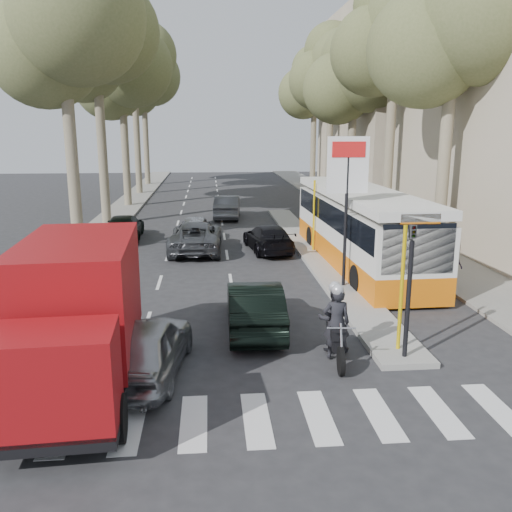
{
  "coord_description": "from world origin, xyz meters",
  "views": [
    {
      "loc": [
        -1.69,
        -14.11,
        5.9
      ],
      "look_at": [
        -0.13,
        3.92,
        1.6
      ],
      "focal_mm": 38.0,
      "sensor_mm": 36.0,
      "label": 1
    }
  ],
  "objects": [
    {
      "name": "queue_car_c",
      "position": [
        -2.45,
        14.84,
        0.66
      ],
      "size": [
        1.84,
        3.97,
        1.32
      ],
      "primitive_type": "imported",
      "rotation": [
        0.0,
        0.0,
        3.07
      ],
      "color": "#ABAEB3",
      "rests_on": "ground"
    },
    {
      "name": "ground",
      "position": [
        0.0,
        0.0,
        0.0
      ],
      "size": [
        120.0,
        120.0,
        0.0
      ],
      "primitive_type": "plane",
      "color": "#28282B",
      "rests_on": "ground"
    },
    {
      "name": "tree_r_a",
      "position": [
        9.13,
        10.11,
        10.38
      ],
      "size": [
        7.4,
        7.2,
        14.1
      ],
      "color": "#6B604C",
      "rests_on": "ground"
    },
    {
      "name": "pedestrian_far",
      "position": [
        8.91,
        10.59,
        0.94
      ],
      "size": [
        1.09,
        0.53,
        1.64
      ],
      "primitive_type": "imported",
      "rotation": [
        0.0,
        0.0,
        3.08
      ],
      "color": "#706654",
      "rests_on": "sidewalk_right"
    },
    {
      "name": "red_truck",
      "position": [
        -4.73,
        -2.29,
        1.8
      ],
      "size": [
        2.75,
        6.49,
        3.4
      ],
      "rotation": [
        0.0,
        0.0,
        0.06
      ],
      "color": "black",
      "rests_on": "ground"
    },
    {
      "name": "billboard",
      "position": [
        3.25,
        5.0,
        3.7
      ],
      "size": [
        1.5,
        12.1,
        5.6
      ],
      "color": "yellow",
      "rests_on": "ground"
    },
    {
      "name": "tree_l_a",
      "position": [
        -7.87,
        12.11,
        10.38
      ],
      "size": [
        7.4,
        7.2,
        14.1
      ],
      "color": "#6B604C",
      "rests_on": "ground"
    },
    {
      "name": "tree_l_e",
      "position": [
        -7.97,
        44.11,
        10.73
      ],
      "size": [
        7.4,
        7.2,
        14.49
      ],
      "color": "#6B604C",
      "rests_on": "ground"
    },
    {
      "name": "tree_l_b",
      "position": [
        -7.97,
        20.11,
        11.07
      ],
      "size": [
        7.4,
        7.2,
        14.88
      ],
      "color": "#6B604C",
      "rests_on": "ground"
    },
    {
      "name": "queue_car_a",
      "position": [
        -2.37,
        11.88,
        0.74
      ],
      "size": [
        2.61,
        5.37,
        1.47
      ],
      "primitive_type": "imported",
      "rotation": [
        0.0,
        0.0,
        3.11
      ],
      "color": "#4C4F54",
      "rests_on": "ground"
    },
    {
      "name": "tree_r_b",
      "position": [
        9.23,
        18.11,
        11.42
      ],
      "size": [
        7.4,
        7.2,
        15.27
      ],
      "color": "#6B604C",
      "rests_on": "ground"
    },
    {
      "name": "queue_car_e",
      "position": [
        -6.3,
        15.17,
        0.66
      ],
      "size": [
        2.0,
        4.62,
        1.33
      ],
      "primitive_type": "imported",
      "rotation": [
        0.0,
        0.0,
        3.17
      ],
      "color": "black",
      "rests_on": "ground"
    },
    {
      "name": "tree_r_e",
      "position": [
        9.23,
        42.11,
        10.38
      ],
      "size": [
        7.4,
        7.2,
        14.1
      ],
      "color": "#6B604C",
      "rests_on": "ground"
    },
    {
      "name": "tree_l_d",
      "position": [
        -7.87,
        36.11,
        11.76
      ],
      "size": [
        7.4,
        7.2,
        15.66
      ],
      "color": "#6B604C",
      "rests_on": "ground"
    },
    {
      "name": "city_bus",
      "position": [
        4.8,
        8.63,
        1.76
      ],
      "size": [
        3.12,
        12.77,
        3.34
      ],
      "rotation": [
        0.0,
        0.0,
        0.03
      ],
      "color": "orange",
      "rests_on": "ground"
    },
    {
      "name": "traffic_light_island",
      "position": [
        3.25,
        -1.5,
        2.49
      ],
      "size": [
        0.16,
        0.41,
        3.6
      ],
      "color": "black",
      "rests_on": "ground"
    },
    {
      "name": "tree_r_d",
      "position": [
        9.13,
        34.11,
        11.07
      ],
      "size": [
        7.4,
        7.2,
        14.88
      ],
      "color": "#6B604C",
      "rests_on": "ground"
    },
    {
      "name": "silver_hatchback",
      "position": [
        -3.28,
        -1.69,
        0.73
      ],
      "size": [
        2.29,
        4.51,
        1.47
      ],
      "primitive_type": "imported",
      "rotation": [
        0.0,
        0.0,
        3.01
      ],
      "color": "#A2A5AA",
      "rests_on": "ground"
    },
    {
      "name": "median_left",
      "position": [
        -8.0,
        28.0,
        0.06
      ],
      "size": [
        2.4,
        64.0,
        0.12
      ],
      "primitive_type": "cube",
      "color": "gray",
      "rests_on": "ground"
    },
    {
      "name": "tree_r_c",
      "position": [
        9.03,
        26.11,
        9.69
      ],
      "size": [
        7.4,
        7.2,
        13.32
      ],
      "color": "#6B604C",
      "rests_on": "ground"
    },
    {
      "name": "dark_hatchback",
      "position": [
        -0.41,
        1.16,
        0.74
      ],
      "size": [
        1.65,
        4.53,
        1.48
      ],
      "primitive_type": "imported",
      "rotation": [
        0.0,
        0.0,
        3.12
      ],
      "color": "black",
      "rests_on": "ground"
    },
    {
      "name": "pedestrian_near",
      "position": [
        7.2,
        4.68,
        0.89
      ],
      "size": [
        0.93,
        0.96,
        1.53
      ],
      "primitive_type": "imported",
      "rotation": [
        0.0,
        0.0,
        2.3
      ],
      "color": "#3D3049",
      "rests_on": "sidewalk_right"
    },
    {
      "name": "sidewalk_right",
      "position": [
        8.6,
        25.0,
        0.06
      ],
      "size": [
        3.2,
        70.0,
        0.12
      ],
      "primitive_type": "cube",
      "color": "gray",
      "rests_on": "ground"
    },
    {
      "name": "motorcycle",
      "position": [
        1.52,
        -1.0,
        0.94
      ],
      "size": [
        0.91,
        2.43,
        2.07
      ],
      "rotation": [
        0.0,
        0.0,
        -0.08
      ],
      "color": "black",
      "rests_on": "ground"
    },
    {
      "name": "tree_l_c",
      "position": [
        -7.77,
        28.11,
        10.04
      ],
      "size": [
        7.4,
        7.2,
        13.71
      ],
      "color": "#6B604C",
      "rests_on": "ground"
    },
    {
      "name": "queue_car_d",
      "position": [
        -0.5,
        21.71,
        0.76
      ],
      "size": [
        1.97,
        4.71,
        1.51
      ],
      "primitive_type": "imported",
      "rotation": [
        0.0,
        0.0,
        3.06
      ],
      "color": "#4F5157",
      "rests_on": "ground"
    },
    {
      "name": "building_far",
      "position": [
        15.5,
        34.0,
        8.0
      ],
      "size": [
        11.0,
        20.0,
        16.0
      ],
      "primitive_type": "cube",
      "color": "#B7A88E",
      "rests_on": "ground"
    },
    {
      "name": "traffic_island",
      "position": [
        3.25,
        11.0,
        0.08
      ],
      "size": [
        1.5,
        26.0,
        0.16
      ],
      "primitive_type": "cube",
      "color": "gray",
      "rests_on": "ground"
    },
    {
      "name": "queue_car_b",
      "position": [
        1.13,
        11.61,
        0.65
      ],
      "size": [
        2.39,
        4.7,
        1.31
      ],
      "primitive_type": "imported",
      "rotation": [
        0.0,
        0.0,
        3.27
      ],
      "color": "black",
      "rests_on": "ground"
    }
  ]
}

